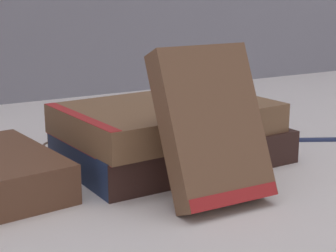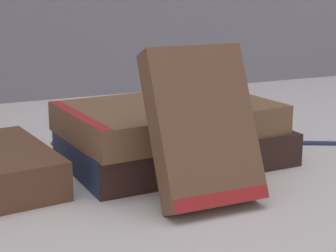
{
  "view_description": "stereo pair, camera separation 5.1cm",
  "coord_description": "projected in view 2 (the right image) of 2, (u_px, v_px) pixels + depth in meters",
  "views": [
    {
      "loc": [
        -0.32,
        -0.51,
        0.2
      ],
      "look_at": [
        -0.03,
        0.0,
        0.05
      ],
      "focal_mm": 60.0,
      "sensor_mm": 36.0,
      "label": 1
    },
    {
      "loc": [
        -0.27,
        -0.53,
        0.2
      ],
      "look_at": [
        -0.03,
        0.0,
        0.05
      ],
      "focal_mm": 60.0,
      "sensor_mm": 36.0,
      "label": 2
    }
  ],
  "objects": [
    {
      "name": "book_leaning_front",
      "position": [
        204.0,
        132.0,
        0.5
      ],
      "size": [
        0.09,
        0.08,
        0.14
      ],
      "rotation": [
        -0.42,
        0.0,
        0.0
      ],
      "color": "brown",
      "rests_on": "ground_plane"
    },
    {
      "name": "book_flat_top",
      "position": [
        164.0,
        118.0,
        0.62
      ],
      "size": [
        0.24,
        0.17,
        0.03
      ],
      "rotation": [
        0.0,
        0.0,
        0.09
      ],
      "color": "brown",
      "rests_on": "book_flat_bottom"
    },
    {
      "name": "pocket_watch",
      "position": [
        184.0,
        100.0,
        0.62
      ],
      "size": [
        0.05,
        0.05,
        0.01
      ],
      "color": "silver",
      "rests_on": "book_flat_top"
    },
    {
      "name": "book_flat_bottom",
      "position": [
        170.0,
        146.0,
        0.63
      ],
      "size": [
        0.24,
        0.17,
        0.04
      ],
      "rotation": [
        0.0,
        0.0,
        0.04
      ],
      "color": "#331E19",
      "rests_on": "ground_plane"
    },
    {
      "name": "reading_glasses",
      "position": [
        87.0,
        137.0,
        0.73
      ],
      "size": [
        0.12,
        0.09,
        0.0
      ],
      "rotation": [
        0.0,
        0.0,
        0.39
      ],
      "color": "#4C3828",
      "rests_on": "ground_plane"
    },
    {
      "name": "ground_plane",
      "position": [
        193.0,
        165.0,
        0.62
      ],
      "size": [
        3.0,
        3.0,
        0.0
      ],
      "primitive_type": "plane",
      "color": "silver"
    },
    {
      "name": "fountain_pen",
      "position": [
        331.0,
        141.0,
        0.7
      ],
      "size": [
        0.12,
        0.07,
        0.01
      ],
      "rotation": [
        0.0,
        0.0,
        -0.48
      ],
      "color": "#1E284C",
      "rests_on": "ground_plane"
    }
  ]
}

